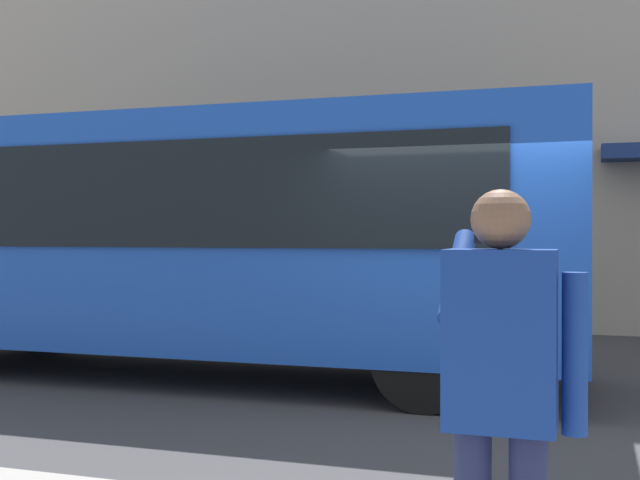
# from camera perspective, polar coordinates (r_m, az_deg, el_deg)

# --- Properties ---
(ground_plane) EXTENTS (60.00, 60.00, 0.00)m
(ground_plane) POSITION_cam_1_polar(r_m,az_deg,el_deg) (8.14, 10.33, -11.55)
(ground_plane) COLOR #38383A
(red_bus) EXTENTS (9.05, 2.54, 3.08)m
(red_bus) POSITION_cam_1_polar(r_m,az_deg,el_deg) (9.76, -9.03, 0.40)
(red_bus) COLOR #1947AD
(red_bus) RESTS_ON ground_plane
(pedestrian_photographer) EXTENTS (0.53, 0.52, 1.70)m
(pedestrian_photographer) POSITION_cam_1_polar(r_m,az_deg,el_deg) (3.09, 12.66, -9.75)
(pedestrian_photographer) COLOR #1E2347
(pedestrian_photographer) RESTS_ON sidewalk_curb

